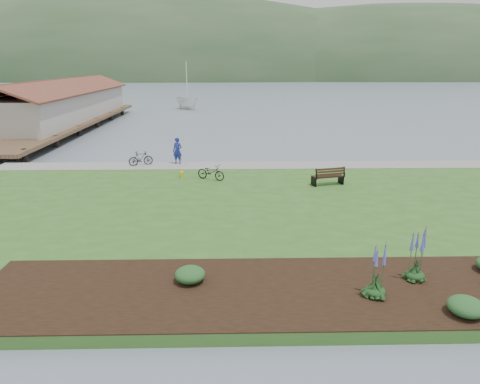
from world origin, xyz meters
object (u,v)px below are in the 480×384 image
object	(u,v)px
person	(177,149)
bicycle_a	(211,172)
park_bench	(329,176)
sailboat	(188,109)

from	to	relation	value
person	bicycle_a	bearing A→B (deg)	-40.21
park_bench	sailboat	xyz separation A→B (m)	(-12.38, 45.11, -0.95)
person	sailboat	size ratio (longest dim) A/B	0.09
park_bench	bicycle_a	world-z (taller)	park_bench
person	bicycle_a	xyz separation A→B (m)	(2.48, -4.19, -0.61)
park_bench	sailboat	world-z (taller)	sailboat
park_bench	bicycle_a	size ratio (longest dim) A/B	1.06
park_bench	sailboat	bearing A→B (deg)	91.25
park_bench	person	world-z (taller)	person
person	park_bench	bearing A→B (deg)	-11.62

